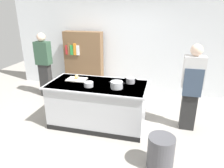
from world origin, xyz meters
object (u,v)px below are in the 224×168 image
(trash_bin, at_px, (161,152))
(person_guest, at_px, (44,64))
(mixing_bowl, at_px, (89,84))
(person_chef, at_px, (192,86))
(onion, at_px, (77,77))
(stock_pot, at_px, (117,85))
(bookshelf, at_px, (84,61))
(sauce_pan, at_px, (131,81))

(trash_bin, distance_m, person_guest, 3.83)
(mixing_bowl, bearing_deg, person_chef, 13.68)
(onion, relative_size, trash_bin, 0.16)
(mixing_bowl, relative_size, trash_bin, 0.34)
(stock_pot, distance_m, trash_bin, 1.42)
(stock_pot, relative_size, mixing_bowl, 1.67)
(trash_bin, height_order, person_chef, person_chef)
(trash_bin, distance_m, bookshelf, 3.66)
(sauce_pan, bearing_deg, trash_bin, -60.22)
(stock_pot, height_order, sauce_pan, stock_pot)
(trash_bin, xyz_separation_m, bookshelf, (-2.31, 2.78, 0.58))
(mixing_bowl, relative_size, person_guest, 0.10)
(bookshelf, bearing_deg, stock_pot, -53.46)
(person_guest, bearing_deg, stock_pot, 74.45)
(onion, height_order, person_guest, person_guest)
(mixing_bowl, distance_m, bookshelf, 2.16)
(sauce_pan, xyz_separation_m, person_guest, (-2.48, 0.87, -0.04))
(mixing_bowl, xyz_separation_m, trash_bin, (1.43, -0.81, -0.68))
(sauce_pan, distance_m, trash_bin, 1.54)
(onion, xyz_separation_m, person_chef, (2.30, 0.15, -0.05))
(person_chef, bearing_deg, trash_bin, 164.10)
(mixing_bowl, xyz_separation_m, person_chef, (1.91, 0.47, -0.03))
(onion, bearing_deg, mixing_bowl, -39.50)
(onion, bearing_deg, stock_pot, -16.12)
(trash_bin, bearing_deg, stock_pot, 136.11)
(bookshelf, bearing_deg, person_chef, -28.29)
(onion, bearing_deg, person_guest, 144.94)
(person_guest, bearing_deg, onion, 67.46)
(mixing_bowl, bearing_deg, bookshelf, 114.14)
(sauce_pan, distance_m, bookshelf, 2.27)
(person_chef, bearing_deg, onion, 98.57)
(trash_bin, xyz_separation_m, person_chef, (0.48, 1.27, 0.65))
(onion, height_order, sauce_pan, sauce_pan)
(onion, distance_m, sauce_pan, 1.13)
(person_chef, distance_m, person_guest, 3.73)
(person_chef, bearing_deg, bookshelf, 66.61)
(trash_bin, bearing_deg, mixing_bowl, 150.60)
(onion, xyz_separation_m, person_guest, (-1.34, 0.94, -0.05))
(stock_pot, height_order, person_guest, person_guest)
(onion, xyz_separation_m, stock_pot, (0.93, -0.27, 0.00))
(onion, bearing_deg, bookshelf, 106.74)
(sauce_pan, bearing_deg, stock_pot, -121.09)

